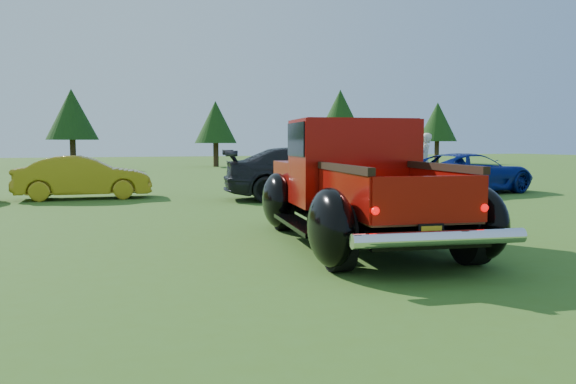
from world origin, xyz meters
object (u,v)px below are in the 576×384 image
object	(u,v)px
show_car_yellow	(84,177)
spectator	(424,162)
show_car_grey	(312,173)
tree_mid_right	(216,122)
tree_mid_left	(72,115)
tree_east	(340,114)
tree_far_east	(437,122)
show_car_blue	(468,173)
pickup_truck	(353,183)

from	to	relation	value
show_car_yellow	spectator	distance (m)	10.84
show_car_grey	tree_mid_right	bearing A→B (deg)	4.97
show_car_yellow	show_car_grey	xyz separation A→B (m)	(6.09, -2.37, 0.12)
tree_mid_left	tree_mid_right	bearing A→B (deg)	-6.34
tree_east	spectator	bearing A→B (deg)	-108.32
show_car_grey	tree_far_east	bearing A→B (deg)	-30.46
show_car_yellow	tree_mid_right	bearing A→B (deg)	-19.61
tree_mid_right	tree_east	size ratio (longest dim) A/B	0.81
show_car_blue	spectator	size ratio (longest dim) A/B	2.37
show_car_yellow	tree_far_east	bearing A→B (deg)	-48.70
tree_east	show_car_yellow	xyz separation A→B (m)	(-17.59, -19.57, -3.04)
tree_far_east	spectator	bearing A→B (deg)	-126.27
show_car_yellow	show_car_blue	xyz separation A→B (m)	(11.50, -2.36, 0.02)
show_car_grey	tree_east	bearing A→B (deg)	-16.33
pickup_truck	show_car_blue	size ratio (longest dim) A/B	1.22
show_car_yellow	show_car_blue	distance (m)	11.74
tree_mid_left	tree_east	bearing A→B (deg)	-4.76
tree_east	tree_mid_left	bearing A→B (deg)	175.24
tree_mid_right	tree_far_east	distance (m)	18.01
tree_mid_right	pickup_truck	bearing A→B (deg)	-98.93
tree_east	pickup_truck	distance (m)	31.60
tree_mid_left	show_car_blue	distance (m)	26.42
tree_mid_right	show_car_blue	bearing A→B (deg)	-82.62
tree_east	spectator	distance (m)	21.80
tree_east	show_car_grey	world-z (taller)	tree_east
tree_mid_left	tree_far_east	bearing A→B (deg)	-1.06
tree_east	spectator	xyz separation A→B (m)	(-6.80, -20.53, -2.69)
show_car_grey	show_car_yellow	bearing A→B (deg)	80.05
show_car_yellow	show_car_blue	size ratio (longest dim) A/B	0.82
tree_mid_right	show_car_grey	world-z (taller)	tree_mid_right
tree_mid_right	show_car_yellow	xyz separation A→B (m)	(-8.59, -20.07, -2.36)
show_car_blue	spectator	world-z (taller)	spectator
tree_far_east	show_car_blue	bearing A→B (deg)	-123.37
tree_mid_left	show_car_yellow	bearing A→B (deg)	-88.90
spectator	pickup_truck	bearing A→B (deg)	7.99
tree_mid_left	spectator	bearing A→B (deg)	-63.06
tree_far_east	spectator	distance (m)	26.81
tree_mid_right	pickup_truck	size ratio (longest dim) A/B	0.79
tree_mid_right	show_car_blue	world-z (taller)	tree_mid_right
tree_east	tree_far_east	distance (m)	9.06
tree_mid_left	pickup_truck	world-z (taller)	tree_mid_left
tree_mid_left	show_car_grey	world-z (taller)	tree_mid_left
tree_east	pickup_truck	size ratio (longest dim) A/B	0.97
show_car_yellow	show_car_grey	size ratio (longest dim) A/B	0.74
tree_far_east	show_car_yellow	size ratio (longest dim) A/B	1.29
tree_mid_left	show_car_yellow	distance (m)	21.25
tree_east	pickup_truck	bearing A→B (deg)	-115.48
tree_east	show_car_blue	size ratio (longest dim) A/B	1.18
tree_mid_right	show_car_yellow	size ratio (longest dim) A/B	1.18
tree_east	show_car_blue	xyz separation A→B (m)	(-6.10, -21.92, -3.02)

